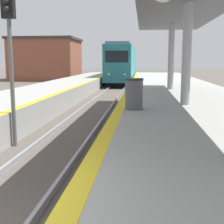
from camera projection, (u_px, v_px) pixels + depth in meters
train at (123, 64)px, 37.19m from camera, size 2.62×18.77×4.31m
signal_near at (9, 36)px, 8.82m from camera, size 0.36×0.31×4.59m
station_canopy at (189, 4)px, 10.35m from camera, size 3.53×18.29×3.62m
trash_bin at (134, 94)px, 9.71m from camera, size 0.58×0.58×0.97m
station_building at (46, 59)px, 42.01m from camera, size 8.70×7.57×5.58m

